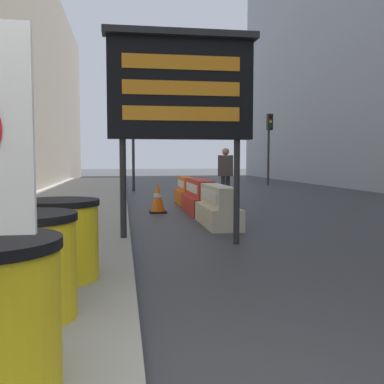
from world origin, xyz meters
TOP-DOWN VIEW (x-y plane):
  - barrel_drum_middle at (-0.87, 1.73)m, footprint 0.82×0.82m
  - barrel_drum_back at (-0.76, 2.86)m, footprint 0.82×0.82m
  - message_board at (0.80, 5.19)m, footprint 2.39×0.36m
  - jersey_barrier_cream at (1.83, 7.22)m, footprint 0.63×1.97m
  - jersey_barrier_red_striped at (1.83, 9.47)m, footprint 0.64×2.18m
  - jersey_barrier_orange_far at (1.83, 11.83)m, footprint 0.56×1.62m
  - traffic_cone_near at (0.78, 9.63)m, footprint 0.44×0.44m
  - traffic_light_near_curb at (0.35, 17.52)m, footprint 0.28×0.45m
  - traffic_light_far_side at (7.50, 20.88)m, footprint 0.28×0.45m
  - pedestrian_worker at (3.13, 12.14)m, footprint 0.52×0.41m

SIDE VIEW (x-z plane):
  - jersey_barrier_orange_far at x=1.83m, z-range -0.05..0.78m
  - jersey_barrier_cream at x=1.83m, z-range -0.05..0.78m
  - jersey_barrier_red_striped at x=1.83m, z-range -0.05..0.81m
  - traffic_cone_near at x=0.78m, z-range -0.01..0.78m
  - barrel_drum_middle at x=-0.87m, z-range 0.16..0.97m
  - barrel_drum_back at x=-0.76m, z-range 0.16..0.97m
  - pedestrian_worker at x=3.13m, z-range 0.16..1.88m
  - message_board at x=0.80m, z-range 0.81..4.15m
  - traffic_light_far_side at x=7.50m, z-range 0.84..4.56m
  - traffic_light_near_curb at x=0.35m, z-range 0.95..5.26m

